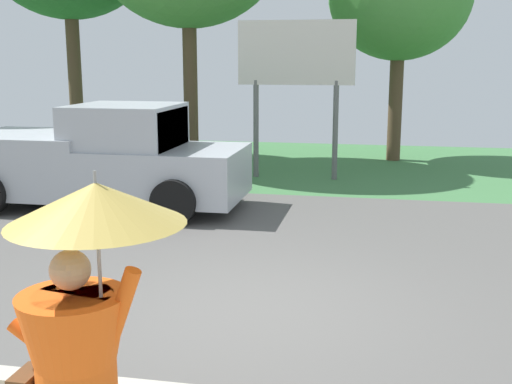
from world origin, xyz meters
TOP-DOWN VIEW (x-y plane):
  - ground_plane at (0.00, 2.95)m, footprint 40.00×22.00m
  - monk_pedestrian at (-0.23, -3.47)m, footprint 1.04×0.93m
  - pickup_truck at (-3.63, 4.33)m, footprint 5.20×2.28m
  - roadside_billboard at (-0.58, 7.89)m, footprint 2.60×0.12m

SIDE VIEW (x-z plane):
  - ground_plane at x=0.00m, z-range -0.15..0.05m
  - pickup_truck at x=-3.63m, z-range -0.07..1.81m
  - monk_pedestrian at x=-0.23m, z-range 0.01..2.14m
  - roadside_billboard at x=-0.58m, z-range 0.80..4.30m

